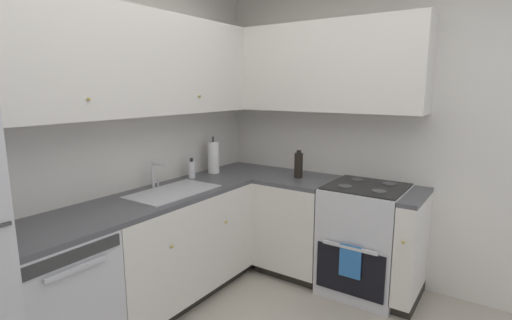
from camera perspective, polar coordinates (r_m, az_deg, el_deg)
wall_back at (r=2.98m, az=-23.53°, el=3.01°), size 3.56×0.05×2.69m
wall_right at (r=3.48m, az=18.47°, el=4.31°), size 0.05×3.20×2.69m
dishwasher at (r=2.73m, az=-28.08°, el=-18.25°), size 0.60×0.63×0.86m
lower_cabinets_back at (r=3.24m, az=-12.25°, el=-12.50°), size 1.36×0.62×0.86m
countertop_back at (r=3.09m, az=-12.57°, el=-4.89°), size 2.56×0.60×0.03m
lower_cabinets_right at (r=3.54m, az=9.04°, el=-10.31°), size 0.62×1.39×0.86m
countertop_right at (r=3.41m, az=9.24°, el=-3.31°), size 0.60×1.39×0.03m
oven_range at (r=3.41m, az=15.81°, el=-11.09°), size 0.68×0.62×1.05m
upper_cabinets_back at (r=2.99m, az=-17.54°, el=13.50°), size 2.24×0.34×0.75m
upper_cabinets_right at (r=3.50m, az=8.54°, el=13.37°), size 0.32×1.92×0.75m
sink at (r=3.08m, az=-12.12°, el=-5.38°), size 0.70×0.40×0.10m
faucet at (r=3.19m, az=-14.77°, el=-1.81°), size 0.07×0.16×0.21m
soap_bottle at (r=3.49m, az=-9.52°, el=-1.39°), size 0.06×0.06×0.18m
paper_towel_roll at (r=3.66m, az=-6.34°, el=0.40°), size 0.11×0.11×0.36m
oil_bottle at (r=3.47m, az=6.34°, el=-0.74°), size 0.08×0.08×0.25m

